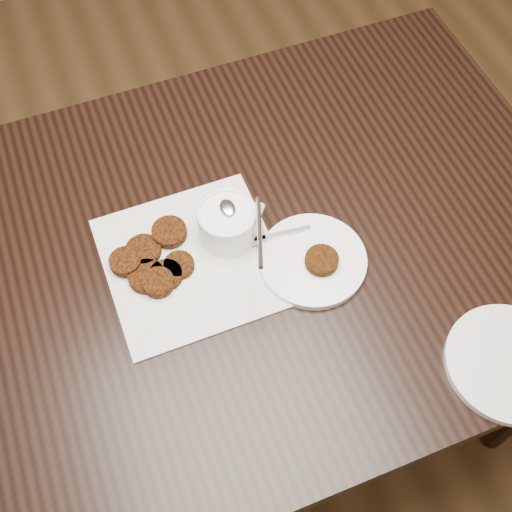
{
  "coord_description": "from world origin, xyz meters",
  "views": [
    {
      "loc": [
        -0.19,
        -0.49,
        1.73
      ],
      "look_at": [
        0.01,
        0.03,
        0.8
      ],
      "focal_mm": 45.3,
      "sensor_mm": 36.0,
      "label": 1
    }
  ],
  "objects_px": {
    "table": "(222,340)",
    "sauce_ramekin": "(226,212)",
    "plate_empty": "(509,363)",
    "plate_with_patty": "(313,258)",
    "napkin": "(192,261)"
  },
  "relations": [
    {
      "from": "napkin",
      "to": "sauce_ramekin",
      "type": "distance_m",
      "value": 0.11
    },
    {
      "from": "napkin",
      "to": "plate_empty",
      "type": "relative_size",
      "value": 1.45
    },
    {
      "from": "table",
      "to": "sauce_ramekin",
      "type": "height_order",
      "value": "sauce_ramekin"
    },
    {
      "from": "sauce_ramekin",
      "to": "table",
      "type": "bearing_deg",
      "value": -144.02
    },
    {
      "from": "napkin",
      "to": "plate_with_patty",
      "type": "xyz_separation_m",
      "value": [
        0.2,
        -0.08,
        0.01
      ]
    },
    {
      "from": "napkin",
      "to": "sauce_ramekin",
      "type": "relative_size",
      "value": 2.1
    },
    {
      "from": "table",
      "to": "sauce_ramekin",
      "type": "distance_m",
      "value": 0.45
    },
    {
      "from": "plate_with_patty",
      "to": "sauce_ramekin",
      "type": "bearing_deg",
      "value": 138.2
    },
    {
      "from": "table",
      "to": "plate_with_patty",
      "type": "xyz_separation_m",
      "value": [
        0.16,
        -0.08,
        0.39
      ]
    },
    {
      "from": "table",
      "to": "sauce_ramekin",
      "type": "xyz_separation_m",
      "value": [
        0.04,
        0.03,
        0.45
      ]
    },
    {
      "from": "napkin",
      "to": "plate_with_patty",
      "type": "distance_m",
      "value": 0.21
    },
    {
      "from": "sauce_ramekin",
      "to": "plate_empty",
      "type": "distance_m",
      "value": 0.52
    },
    {
      "from": "plate_empty",
      "to": "plate_with_patty",
      "type": "bearing_deg",
      "value": 126.6
    },
    {
      "from": "plate_empty",
      "to": "sauce_ramekin",
      "type": "bearing_deg",
      "value": 130.16
    },
    {
      "from": "napkin",
      "to": "sauce_ramekin",
      "type": "xyz_separation_m",
      "value": [
        0.08,
        0.03,
        0.07
      ]
    }
  ]
}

